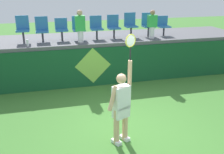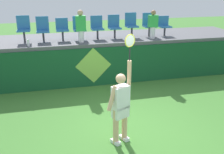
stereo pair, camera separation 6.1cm
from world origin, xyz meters
The scene contains 17 objects.
ground_plane centered at (0.00, 0.00, 0.00)m, with size 40.00×40.00×0.00m, color #3D752D.
court_back_wall centered at (0.00, 3.28, 0.69)m, with size 11.79×0.20×1.38m, color #144C28.
spectator_platform centered at (0.00, 4.46, 1.44)m, with size 11.79×2.46×0.12m, color #56565B.
tennis_player centered at (-0.36, -0.40, 0.94)m, with size 0.70×0.39×2.49m.
water_bottle centered at (-2.46, 3.45, 1.62)m, with size 0.08×0.08×0.23m, color white.
stadium_chair_0 centered at (-2.61, 4.14, 2.02)m, with size 0.44×0.42×0.92m.
stadium_chair_1 centered at (-1.97, 4.14, 1.97)m, with size 0.44×0.42×0.87m.
stadium_chair_2 centered at (-1.30, 4.13, 1.95)m, with size 0.44×0.42×0.79m.
stadium_chair_3 centered at (-0.68, 4.14, 1.96)m, with size 0.44×0.42×0.84m.
stadium_chair_4 centered at (-0.03, 4.13, 1.96)m, with size 0.44×0.42×0.84m.
stadium_chair_5 centered at (0.63, 4.13, 1.97)m, with size 0.44×0.42×0.85m.
stadium_chair_6 centered at (1.30, 4.14, 2.01)m, with size 0.44×0.42×0.91m.
stadium_chair_7 centered at (2.01, 4.14, 1.99)m, with size 0.44×0.42×0.89m.
stadium_chair_8 centered at (2.65, 4.13, 1.92)m, with size 0.44×0.42×0.75m.
spectator_0 centered at (-0.68, 3.69, 2.08)m, with size 0.34×0.20×1.11m.
spectator_1 centered at (2.01, 3.73, 2.04)m, with size 0.34×0.20×1.04m.
wall_signage_mount centered at (-0.35, 3.17, 0.00)m, with size 1.27×0.01×1.40m.
Camera 2 is at (-1.79, -5.45, 3.50)m, focal length 42.06 mm.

